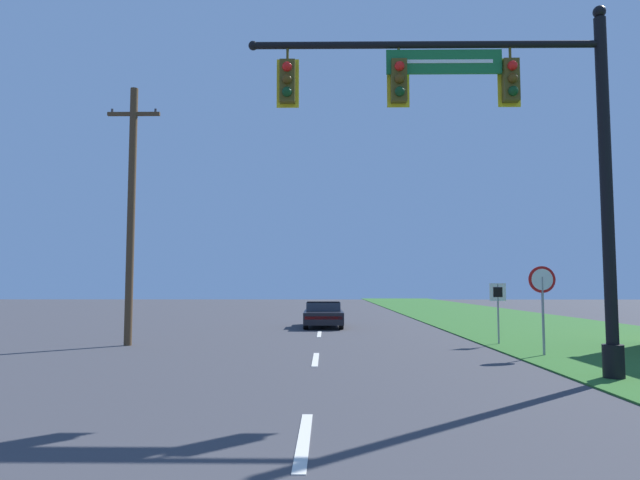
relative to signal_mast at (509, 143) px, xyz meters
name	(u,v)px	position (x,y,z in m)	size (l,w,h in m)	color
grass_verge_right	(513,322)	(6.19, 19.23, -5.09)	(10.00, 110.00, 0.04)	#2D6626
road_center_line	(319,334)	(-4.31, 11.23, -5.10)	(0.16, 34.80, 0.01)	silver
signal_mast	(509,143)	(0.00, 0.00, 0.00)	(8.07, 0.47, 8.19)	black
car_ahead	(323,314)	(-4.17, 15.29, -4.50)	(1.87, 4.39, 1.19)	black
stop_sign	(542,290)	(2.12, 3.98, -3.24)	(0.76, 0.07, 2.50)	gray
route_sign_post	(498,299)	(1.80, 7.13, -3.58)	(0.55, 0.06, 2.03)	gray
utility_pole_near	(131,210)	(-10.65, 6.78, -0.56)	(1.80, 0.26, 8.78)	#4C3823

